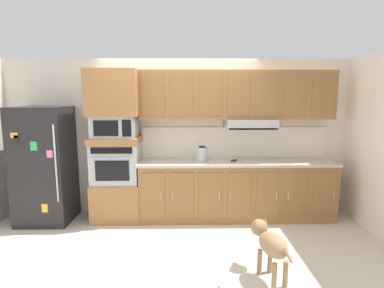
# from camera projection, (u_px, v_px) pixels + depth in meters

# --- Properties ---
(ground_plane) EXTENTS (9.60, 9.60, 0.00)m
(ground_plane) POSITION_uv_depth(u_px,v_px,m) (177.00, 239.00, 4.10)
(ground_plane) COLOR beige
(back_kitchen_wall) EXTENTS (6.20, 0.12, 2.50)m
(back_kitchen_wall) POSITION_uv_depth(u_px,v_px,m) (178.00, 137.00, 5.00)
(back_kitchen_wall) COLOR silver
(back_kitchen_wall) RESTS_ON ground
(refrigerator) EXTENTS (0.76, 0.73, 1.76)m
(refrigerator) POSITION_uv_depth(u_px,v_px,m) (45.00, 165.00, 4.60)
(refrigerator) COLOR black
(refrigerator) RESTS_ON ground
(oven_base_cabinet) EXTENTS (0.74, 0.62, 0.60)m
(oven_base_cabinet) POSITION_uv_depth(u_px,v_px,m) (118.00, 200.00, 4.78)
(oven_base_cabinet) COLOR #996638
(oven_base_cabinet) RESTS_ON ground
(built_in_oven) EXTENTS (0.70, 0.62, 0.60)m
(built_in_oven) POSITION_uv_depth(u_px,v_px,m) (117.00, 162.00, 4.68)
(built_in_oven) COLOR #A8AAAF
(built_in_oven) RESTS_ON oven_base_cabinet
(appliance_mid_shelf) EXTENTS (0.74, 0.62, 0.10)m
(appliance_mid_shelf) POSITION_uv_depth(u_px,v_px,m) (116.00, 140.00, 4.63)
(appliance_mid_shelf) COLOR #996638
(appliance_mid_shelf) RESTS_ON built_in_oven
(microwave) EXTENTS (0.64, 0.54, 0.32)m
(microwave) POSITION_uv_depth(u_px,v_px,m) (115.00, 126.00, 4.59)
(microwave) COLOR #A8AAAF
(microwave) RESTS_ON appliance_mid_shelf
(appliance_upper_cabinet) EXTENTS (0.74, 0.62, 0.68)m
(appliance_upper_cabinet) POSITION_uv_depth(u_px,v_px,m) (114.00, 93.00, 4.52)
(appliance_upper_cabinet) COLOR #996638
(appliance_upper_cabinet) RESTS_ON microwave
(lower_cabinet_run) EXTENTS (2.99, 0.63, 0.88)m
(lower_cabinet_run) POSITION_uv_depth(u_px,v_px,m) (236.00, 190.00, 4.79)
(lower_cabinet_run) COLOR #996638
(lower_cabinet_run) RESTS_ON ground
(countertop_slab) EXTENTS (3.03, 0.64, 0.04)m
(countertop_slab) POSITION_uv_depth(u_px,v_px,m) (237.00, 162.00, 4.72)
(countertop_slab) COLOR #BCB2A3
(countertop_slab) RESTS_ON lower_cabinet_run
(backsplash_panel) EXTENTS (3.03, 0.02, 0.50)m
(backsplash_panel) POSITION_uv_depth(u_px,v_px,m) (234.00, 142.00, 4.96)
(backsplash_panel) COLOR white
(backsplash_panel) RESTS_ON countertop_slab
(upper_cabinet_with_hood) EXTENTS (2.99, 0.48, 0.88)m
(upper_cabinet_with_hood) POSITION_uv_depth(u_px,v_px,m) (238.00, 97.00, 4.68)
(upper_cabinet_with_hood) COLOR #996638
(upper_cabinet_with_hood) RESTS_ON backsplash_panel
(screwdriver) EXTENTS (0.17, 0.17, 0.03)m
(screwdriver) POSITION_uv_depth(u_px,v_px,m) (234.00, 161.00, 4.66)
(screwdriver) COLOR black
(screwdriver) RESTS_ON countertop_slab
(electric_kettle) EXTENTS (0.17, 0.17, 0.24)m
(electric_kettle) POSITION_uv_depth(u_px,v_px,m) (202.00, 154.00, 4.64)
(electric_kettle) COLOR #A8AAAF
(electric_kettle) RESTS_ON countertop_slab
(dog) EXTENTS (0.34, 0.75, 0.58)m
(dog) POSITION_uv_depth(u_px,v_px,m) (270.00, 243.00, 3.18)
(dog) COLOR #997551
(dog) RESTS_ON ground
(dog_food_bowl) EXTENTS (0.20, 0.20, 0.06)m
(dog_food_bowl) POSITION_uv_depth(u_px,v_px,m) (229.00, 287.00, 3.03)
(dog_food_bowl) COLOR #B2B7BC
(dog_food_bowl) RESTS_ON ground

